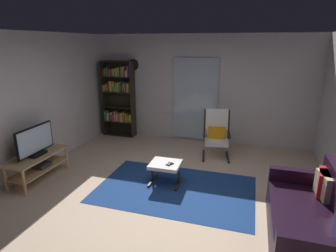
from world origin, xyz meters
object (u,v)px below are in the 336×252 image
tv_stand (39,163)px  bookshelf_near_tv (119,96)px  tv_remote (169,164)px  cell_phone (170,164)px  ottoman (165,166)px  television (35,142)px  lounge_armchair (216,132)px  leather_sofa (315,219)px  wall_clock (133,65)px

tv_stand → bookshelf_near_tv: bookshelf_near_tv is taller
tv_remote → cell_phone: bearing=-12.8°
ottoman → cell_phone: 0.13m
tv_stand → television: (0.00, -0.01, 0.41)m
bookshelf_near_tv → tv_stand: bearing=-95.6°
tv_stand → lounge_armchair: lounge_armchair is taller
lounge_armchair → leather_sofa: bearing=-57.5°
bookshelf_near_tv → ottoman: (1.97, -2.23, -0.73)m
tv_stand → tv_remote: (2.32, 0.47, 0.09)m
tv_stand → ottoman: tv_stand is taller
tv_stand → ottoman: bearing=12.9°
leather_sofa → lounge_armchair: 2.88m
tv_stand → television: 0.41m
tv_remote → tv_stand: bearing=177.6°
television → cell_phone: size_ratio=6.02×
bookshelf_near_tv → cell_phone: bookshelf_near_tv is taller
ottoman → cell_phone: size_ratio=3.80×
tv_stand → television: television is taller
bookshelf_near_tv → leather_sofa: 5.28m
cell_phone → leather_sofa: bearing=13.1°
bookshelf_near_tv → tv_remote: bookshelf_near_tv is taller
lounge_armchair → bookshelf_near_tv: bearing=165.2°
lounge_armchair → tv_remote: 1.69m
television → wall_clock: size_ratio=2.91×
bookshelf_near_tv → ottoman: 3.06m
wall_clock → lounge_armchair: bearing=-20.6°
bookshelf_near_tv → tv_remote: bearing=-48.0°
wall_clock → tv_remote: bearing=-55.4°
leather_sofa → cell_phone: bearing=158.2°
television → leather_sofa: 4.49m
tv_remote → television: bearing=177.9°
television → cell_phone: television is taller
lounge_armchair → tv_remote: size_ratio=7.10×
tv_stand → bookshelf_near_tv: 2.85m
lounge_armchair → wall_clock: (-2.27, 0.85, 1.32)m
television → lounge_armchair: bearing=35.2°
wall_clock → television: bearing=-102.4°
leather_sofa → tv_remote: size_ratio=12.02×
ottoman → lounge_armchair: bearing=66.2°
leather_sofa → tv_remote: bearing=158.4°
tv_remote → leather_sofa: bearing=-35.5°
television → cell_phone: 2.40m
television → lounge_armchair: lounge_armchair is taller
tv_remote → wall_clock: (-1.67, 2.43, 1.45)m
television → tv_remote: (2.31, 0.48, -0.32)m
lounge_armchair → tv_remote: lounge_armchair is taller
television → wall_clock: wall_clock is taller
lounge_armchair → cell_phone: (-0.58, -1.58, -0.14)m
television → bookshelf_near_tv: size_ratio=0.43×
television → wall_clock: 3.18m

